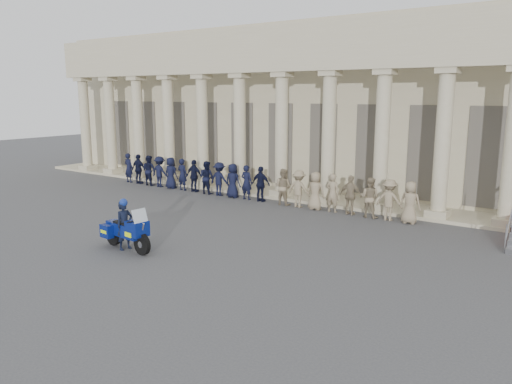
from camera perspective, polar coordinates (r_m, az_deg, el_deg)
name	(u,v)px	position (r m, az deg, el deg)	size (l,w,h in m)	color
ground	(195,239)	(18.53, -6.94, -5.39)	(90.00, 90.00, 0.00)	#424245
building	(361,106)	(30.37, 11.94, 9.56)	(40.00, 12.50, 9.00)	tan
officer_rank	(246,182)	(25.06, -1.11, 1.11)	(17.77, 0.67, 1.76)	black
motorcycle	(127,231)	(17.55, -14.50, -4.33)	(2.42, 1.04, 1.55)	black
rider	(125,224)	(17.61, -14.79, -3.58)	(0.47, 0.66, 1.78)	black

